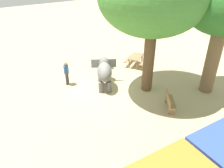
# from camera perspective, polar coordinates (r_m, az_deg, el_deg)

# --- Properties ---
(ground_plane) EXTENTS (60.00, 60.00, 0.00)m
(ground_plane) POSITION_cam_1_polar(r_m,az_deg,el_deg) (14.55, -2.15, -1.06)
(ground_plane) COLOR tan
(elephant) EXTENTS (2.01, 2.40, 1.70)m
(elephant) POSITION_cam_1_polar(r_m,az_deg,el_deg) (14.29, -1.96, 3.29)
(elephant) COLOR slate
(elephant) RESTS_ON ground_plane
(person_handler) EXTENTS (0.37, 0.41, 1.62)m
(person_handler) POSITION_cam_1_polar(r_m,az_deg,el_deg) (14.83, -11.49, 3.13)
(person_handler) COLOR #3F3833
(person_handler) RESTS_ON ground_plane
(wooden_bench) EXTENTS (1.11, 1.39, 0.88)m
(wooden_bench) POSITION_cam_1_polar(r_m,az_deg,el_deg) (12.86, 14.38, -4.27)
(wooden_bench) COLOR #9E7A51
(wooden_bench) RESTS_ON ground_plane
(picnic_table_near) EXTENTS (2.08, 2.08, 0.78)m
(picnic_table_near) POSITION_cam_1_polar(r_m,az_deg,el_deg) (17.40, 6.06, 6.45)
(picnic_table_near) COLOR #9E7A51
(picnic_table_near) RESTS_ON ground_plane
(feed_bucket) EXTENTS (0.36, 0.36, 0.32)m
(feed_bucket) POSITION_cam_1_polar(r_m,az_deg,el_deg) (17.03, -0.38, 4.50)
(feed_bucket) COLOR gray
(feed_bucket) RESTS_ON ground_plane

